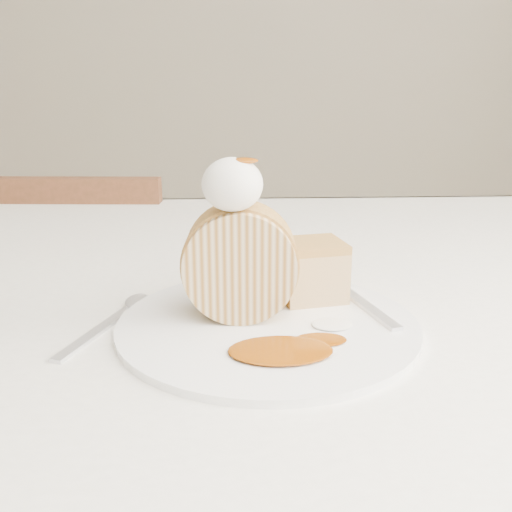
{
  "coord_description": "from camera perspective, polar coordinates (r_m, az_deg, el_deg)",
  "views": [
    {
      "loc": [
        -0.04,
        -0.44,
        0.96
      ],
      "look_at": [
        -0.02,
        0.04,
        0.82
      ],
      "focal_mm": 40.0,
      "sensor_mm": 36.0,
      "label": 1
    }
  ],
  "objects": [
    {
      "name": "table",
      "position": [
        0.71,
        0.94,
        -8.3
      ],
      "size": [
        1.4,
        0.9,
        0.75
      ],
      "color": "white",
      "rests_on": "ground"
    },
    {
      "name": "chair_far",
      "position": [
        1.3,
        -16.37,
        -6.87
      ],
      "size": [
        0.4,
        0.4,
        0.8
      ],
      "rotation": [
        0.0,
        0.0,
        3.08
      ],
      "color": "brown",
      "rests_on": "ground"
    },
    {
      "name": "plate",
      "position": [
        0.52,
        1.17,
        -6.85
      ],
      "size": [
        0.32,
        0.32,
        0.01
      ],
      "primitive_type": "cylinder",
      "rotation": [
        0.0,
        0.0,
        0.19
      ],
      "color": "white",
      "rests_on": "table"
    },
    {
      "name": "roulade_slice",
      "position": [
        0.51,
        -1.6,
        -0.67
      ],
      "size": [
        0.1,
        0.06,
        0.1
      ],
      "primitive_type": "cylinder",
      "rotation": [
        1.57,
        0.0,
        -0.04
      ],
      "color": "beige",
      "rests_on": "plate"
    },
    {
      "name": "cake_chunk",
      "position": [
        0.56,
        5.58,
        -1.79
      ],
      "size": [
        0.07,
        0.07,
        0.05
      ],
      "primitive_type": "cube",
      "rotation": [
        0.0,
        0.0,
        0.19
      ],
      "color": "#B98C46",
      "rests_on": "plate"
    },
    {
      "name": "whipped_cream",
      "position": [
        0.48,
        -2.38,
        7.15
      ],
      "size": [
        0.05,
        0.05,
        0.05
      ],
      "primitive_type": "ellipsoid",
      "color": "white",
      "rests_on": "roulade_slice"
    },
    {
      "name": "caramel_drizzle",
      "position": [
        0.48,
        -1.32,
        10.19
      ],
      "size": [
        0.03,
        0.02,
        0.01
      ],
      "primitive_type": "ellipsoid",
      "color": "#7D3805",
      "rests_on": "whipped_cream"
    },
    {
      "name": "caramel_pool",
      "position": [
        0.46,
        2.46,
        -9.39
      ],
      "size": [
        0.09,
        0.07,
        0.0
      ],
      "primitive_type": null,
      "rotation": [
        0.0,
        0.0,
        0.19
      ],
      "color": "#7D3805",
      "rests_on": "plate"
    },
    {
      "name": "fork",
      "position": [
        0.55,
        10.95,
        -4.92
      ],
      "size": [
        0.06,
        0.16,
        0.0
      ],
      "primitive_type": "cube",
      "rotation": [
        0.0,
        0.0,
        0.26
      ],
      "color": "silver",
      "rests_on": "plate"
    },
    {
      "name": "spoon",
      "position": [
        0.52,
        -15.75,
        -7.39
      ],
      "size": [
        0.07,
        0.14,
        0.0
      ],
      "primitive_type": "cube",
      "rotation": [
        0.0,
        0.0,
        -0.35
      ],
      "color": "silver",
      "rests_on": "table"
    }
  ]
}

